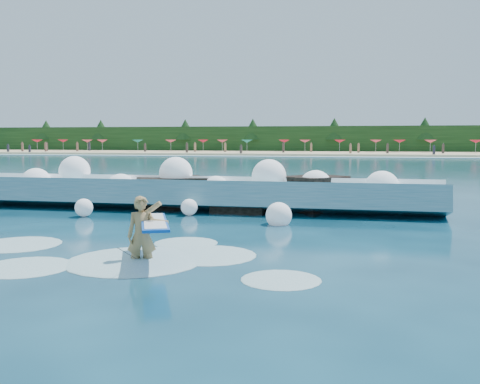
% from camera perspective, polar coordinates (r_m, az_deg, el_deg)
% --- Properties ---
extents(ground, '(200.00, 200.00, 0.00)m').
position_cam_1_polar(ground, '(14.29, -7.61, -5.46)').
color(ground, '#072A3B').
rests_on(ground, ground).
extents(beach, '(140.00, 20.00, 0.40)m').
position_cam_1_polar(beach, '(91.36, 9.08, 4.08)').
color(beach, tan).
rests_on(beach, ground).
extents(wet_band, '(140.00, 5.00, 0.08)m').
position_cam_1_polar(wet_band, '(80.38, 8.67, 3.75)').
color(wet_band, silver).
rests_on(wet_band, ground).
extents(treeline, '(140.00, 4.00, 5.00)m').
position_cam_1_polar(treeline, '(101.31, 9.40, 5.53)').
color(treeline, black).
rests_on(treeline, ground).
extents(breaking_wave, '(18.56, 2.87, 1.60)m').
position_cam_1_polar(breaking_wave, '(21.08, -4.68, -0.27)').
color(breaking_wave, teal).
rests_on(breaking_wave, ground).
extents(rock_cluster, '(8.70, 3.40, 1.54)m').
position_cam_1_polar(rock_cluster, '(20.95, -0.54, -0.49)').
color(rock_cluster, black).
rests_on(rock_cluster, ground).
extents(surfer_with_board, '(1.47, 2.94, 1.79)m').
position_cam_1_polar(surfer_with_board, '(12.17, -10.13, -4.30)').
color(surfer_with_board, '#A07D4A').
rests_on(surfer_with_board, ground).
extents(wave_spray, '(15.07, 4.63, 2.16)m').
position_cam_1_polar(wave_spray, '(20.89, -4.91, 0.98)').
color(wave_spray, white).
rests_on(wave_spray, ground).
extents(surf_foam, '(9.13, 5.15, 0.16)m').
position_cam_1_polar(surf_foam, '(12.82, -12.11, -6.83)').
color(surf_foam, silver).
rests_on(surf_foam, ground).
extents(beach_umbrellas, '(110.28, 6.75, 0.50)m').
position_cam_1_polar(beach_umbrellas, '(93.10, 9.19, 5.37)').
color(beach_umbrellas, red).
rests_on(beach_umbrellas, ground).
extents(beachgoers, '(100.33, 14.09, 1.94)m').
position_cam_1_polar(beachgoers, '(88.93, 6.88, 4.64)').
color(beachgoers, '#3F332D').
rests_on(beachgoers, ground).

